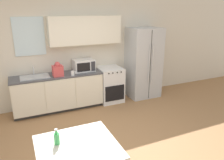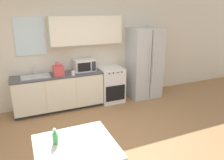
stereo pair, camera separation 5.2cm
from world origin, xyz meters
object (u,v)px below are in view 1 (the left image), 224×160
Objects in this scene: microwave at (84,65)px; dining_table at (78,153)px; coffee_mug at (73,73)px; oven_range at (110,84)px; drink_bottle at (57,138)px; refrigerator at (143,63)px.

microwave reaches higher than dining_table.
oven_range is at bearing 10.23° from coffee_mug.
drink_bottle is (-1.17, -2.68, -0.18)m from microwave.
drink_bottle is at bearing -137.86° from refrigerator.
drink_bottle reaches higher than oven_range.
microwave is at bearing 38.29° from coffee_mug.
coffee_mug is 0.12× the size of dining_table.
dining_table is at bearing -108.69° from microwave.
microwave is 3.00m from dining_table.
coffee_mug is at bearing -169.77° from oven_range.
drink_bottle is at bearing -108.92° from coffee_mug.
coffee_mug is 2.54m from drink_bottle.
microwave is (-1.66, 0.12, 0.08)m from refrigerator.
microwave is at bearing 71.31° from dining_table.
dining_table is (-0.61, -2.54, -0.29)m from coffee_mug.
coffee_mug is (-1.02, -0.18, 0.48)m from oven_range.
refrigerator is 2.01m from coffee_mug.
microwave is 2.93m from drink_bottle.
oven_range is 3.18m from dining_table.
drink_bottle is at bearing 147.12° from dining_table.
refrigerator is 1.93× the size of dining_table.
refrigerator is at bearing -3.98° from microwave.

